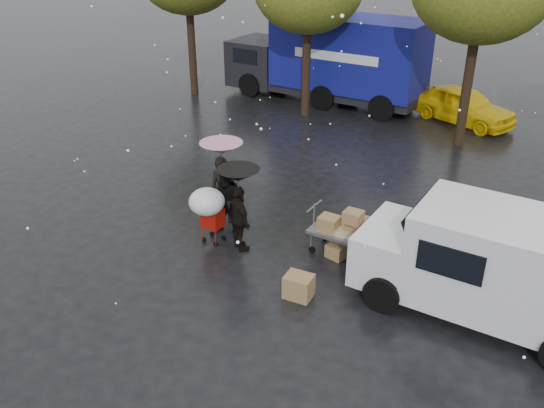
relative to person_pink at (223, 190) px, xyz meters
The scene contains 13 objects.
ground 1.91m from the person_pink, 51.34° to the right, with size 90.00×90.00×0.00m, color black.
person_pink is the anchor object (origin of this frame).
person_middle 0.65m from the person_pink, 44.03° to the right, with size 0.86×0.67×1.76m, color black.
person_black 1.44m from the person_pink, 38.79° to the right, with size 0.95×0.40×1.62m, color black.
umbrella_pink 1.13m from the person_pink, ahead, with size 1.06×1.06×2.17m.
umbrella_black 1.77m from the person_pink, 38.79° to the right, with size 0.98×0.98×2.07m.
vendor_cart 3.33m from the person_pink, ahead, with size 1.52×0.80×1.27m.
shopping_cart 1.17m from the person_pink, 71.29° to the right, with size 0.84×0.84×1.46m.
white_van 6.67m from the person_pink, ahead, with size 4.91×2.18×2.20m.
blue_truck 11.12m from the person_pink, 103.06° to the left, with size 8.30×2.60×3.50m.
box_ground_near 3.74m from the person_pink, 29.27° to the right, with size 0.56×0.45×0.51m, color olive.
box_ground_far 3.29m from the person_pink, ahead, with size 0.42×0.33×0.33m, color olive.
yellow_taxi 11.41m from the person_pink, 74.82° to the left, with size 1.60×3.97×1.35m, color yellow.
Camera 1 is at (6.86, -9.06, 7.15)m, focal length 38.00 mm.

